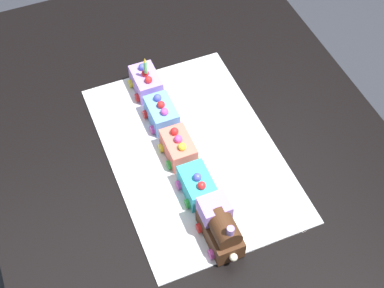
{
  "coord_description": "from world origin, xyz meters",
  "views": [
    {
      "loc": [
        -0.79,
        0.32,
        1.86
      ],
      "look_at": [
        -0.02,
        0.0,
        0.77
      ],
      "focal_mm": 52.59,
      "sensor_mm": 36.0,
      "label": 1
    }
  ],
  "objects": [
    {
      "name": "cake_car_caboose_lavender",
      "position": [
        0.22,
        0.03,
        0.77
      ],
      "size": [
        0.1,
        0.08,
        0.07
      ],
      "color": "#AD84E0",
      "rests_on": "cake_board"
    },
    {
      "name": "ground_plane",
      "position": [
        0.0,
        0.0,
        0.0
      ],
      "size": [
        8.0,
        8.0,
        0.0
      ],
      "primitive_type": "plane",
      "color": "#2D3038"
    },
    {
      "name": "cake_car_gondola_sky_blue",
      "position": [
        0.1,
        0.03,
        0.77
      ],
      "size": [
        0.1,
        0.08,
        0.07
      ],
      "color": "#669EEA",
      "rests_on": "cake_board"
    },
    {
      "name": "dining_table",
      "position": [
        0.0,
        0.0,
        0.63
      ],
      "size": [
        1.4,
        1.0,
        0.74
      ],
      "color": "black",
      "rests_on": "ground"
    },
    {
      "name": "cake_car_flatbed_coral",
      "position": [
        -0.02,
        0.03,
        0.77
      ],
      "size": [
        0.1,
        0.08,
        0.07
      ],
      "color": "#F27260",
      "rests_on": "cake_board"
    },
    {
      "name": "cake_board",
      "position": [
        -0.02,
        0.0,
        0.74
      ],
      "size": [
        0.6,
        0.4,
        0.0
      ],
      "primitive_type": "cube",
      "color": "silver",
      "rests_on": "dining_table"
    },
    {
      "name": "cake_locomotive",
      "position": [
        -0.26,
        0.03,
        0.79
      ],
      "size": [
        0.14,
        0.08,
        0.12
      ],
      "color": "#472816",
      "rests_on": "cake_board"
    },
    {
      "name": "birthday_candle",
      "position": [
        0.21,
        0.03,
        0.84
      ],
      "size": [
        0.01,
        0.01,
        0.05
      ],
      "color": "#66D872",
      "rests_on": "cake_car_caboose_lavender"
    },
    {
      "name": "cake_car_tanker_turquoise",
      "position": [
        -0.13,
        0.03,
        0.77
      ],
      "size": [
        0.1,
        0.08,
        0.07
      ],
      "color": "#38B7C6",
      "rests_on": "cake_board"
    }
  ]
}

